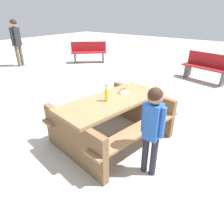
% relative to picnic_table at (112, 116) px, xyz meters
% --- Properties ---
extents(ground_plane, '(30.00, 30.00, 0.00)m').
position_rel_picnic_table_xyz_m(ground_plane, '(0.00, 0.00, -0.44)').
color(ground_plane, '#B7B2A8').
rests_on(ground_plane, ground).
extents(picnic_table, '(1.99, 1.65, 0.75)m').
position_rel_picnic_table_xyz_m(picnic_table, '(0.00, 0.00, 0.00)').
color(picnic_table, olive).
rests_on(picnic_table, ground).
extents(soda_bottle, '(0.06, 0.06, 0.27)m').
position_rel_picnic_table_xyz_m(soda_bottle, '(-0.10, 0.03, 0.43)').
color(soda_bottle, yellow).
rests_on(soda_bottle, picnic_table).
extents(hotdog_tray, '(0.21, 0.16, 0.08)m').
position_rel_picnic_table_xyz_m(hotdog_tray, '(0.35, 0.02, 0.34)').
color(hotdog_tray, white).
rests_on(hotdog_tray, picnic_table).
extents(child_in_coat, '(0.20, 0.31, 1.25)m').
position_rel_picnic_table_xyz_m(child_in_coat, '(-0.35, -0.89, 0.35)').
color(child_in_coat, '#262633').
rests_on(child_in_coat, ground).
extents(park_bench_near, '(0.75, 1.55, 0.85)m').
position_rel_picnic_table_xyz_m(park_bench_near, '(4.43, -0.39, 0.00)').
color(park_bench_near, maroon).
rests_on(park_bench_near, ground).
extents(park_bench_mid, '(1.32, 1.37, 0.85)m').
position_rel_picnic_table_xyz_m(park_bench_mid, '(4.12, 4.39, 0.00)').
color(park_bench_mid, maroon).
rests_on(park_bench_mid, ground).
extents(bystander_adult, '(0.43, 0.29, 1.75)m').
position_rel_picnic_table_xyz_m(bystander_adult, '(1.94, 6.16, 0.68)').
color(bystander_adult, brown).
rests_on(bystander_adult, ground).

